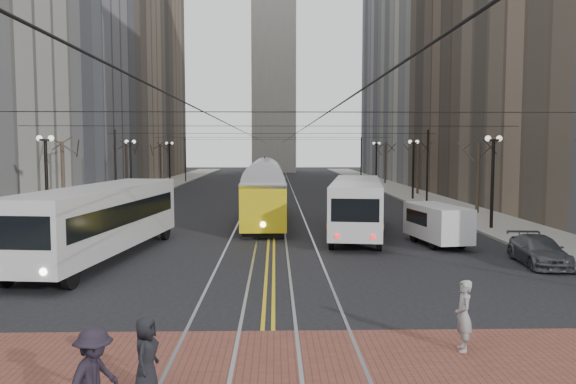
{
  "coord_description": "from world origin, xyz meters",
  "views": [
    {
      "loc": [
        0.21,
        -16.39,
        5.15
      ],
      "look_at": [
        0.84,
        10.58,
        3.0
      ],
      "focal_mm": 35.0,
      "sensor_mm": 36.0,
      "label": 1
    }
  ],
  "objects_px": {
    "cargo_van": "(437,225)",
    "pedestrian_a": "(146,355)",
    "sedan_parked": "(539,251)",
    "sedan_grey": "(363,206)",
    "transit_bus": "(101,223)",
    "pedestrian_b": "(464,315)",
    "rear_bus": "(357,208)",
    "pedestrian_d": "(94,380)",
    "streetcar": "(265,199)"
  },
  "relations": [
    {
      "from": "pedestrian_b",
      "to": "rear_bus",
      "type": "bearing_deg",
      "value": -174.57
    },
    {
      "from": "cargo_van",
      "to": "sedan_parked",
      "type": "xyz_separation_m",
      "value": [
        3.06,
        -4.99,
        -0.43
      ]
    },
    {
      "from": "rear_bus",
      "to": "cargo_van",
      "type": "relative_size",
      "value": 2.58
    },
    {
      "from": "rear_bus",
      "to": "sedan_grey",
      "type": "relative_size",
      "value": 2.6
    },
    {
      "from": "sedan_parked",
      "to": "pedestrian_a",
      "type": "distance_m",
      "value": 19.07
    },
    {
      "from": "transit_bus",
      "to": "rear_bus",
      "type": "xyz_separation_m",
      "value": [
        12.8,
        6.82,
        -0.07
      ]
    },
    {
      "from": "sedan_grey",
      "to": "pedestrian_a",
      "type": "xyz_separation_m",
      "value": [
        -9.24,
        -29.73,
        0.02
      ]
    },
    {
      "from": "pedestrian_d",
      "to": "cargo_van",
      "type": "bearing_deg",
      "value": -11.57
    },
    {
      "from": "pedestrian_b",
      "to": "pedestrian_d",
      "type": "relative_size",
      "value": 0.95
    },
    {
      "from": "sedan_parked",
      "to": "pedestrian_d",
      "type": "bearing_deg",
      "value": -131.19
    },
    {
      "from": "rear_bus",
      "to": "streetcar",
      "type": "bearing_deg",
      "value": 145.41
    },
    {
      "from": "sedan_parked",
      "to": "cargo_van",
      "type": "bearing_deg",
      "value": 126.65
    },
    {
      "from": "transit_bus",
      "to": "pedestrian_a",
      "type": "relative_size",
      "value": 8.24
    },
    {
      "from": "rear_bus",
      "to": "pedestrian_a",
      "type": "bearing_deg",
      "value": -100.48
    },
    {
      "from": "pedestrian_d",
      "to": "transit_bus",
      "type": "bearing_deg",
      "value": 36.63
    },
    {
      "from": "pedestrian_d",
      "to": "streetcar",
      "type": "bearing_deg",
      "value": 14.82
    },
    {
      "from": "transit_bus",
      "to": "sedan_grey",
      "type": "relative_size",
      "value": 2.83
    },
    {
      "from": "transit_bus",
      "to": "pedestrian_d",
      "type": "height_order",
      "value": "transit_bus"
    },
    {
      "from": "pedestrian_a",
      "to": "pedestrian_d",
      "type": "distance_m",
      "value": 1.66
    },
    {
      "from": "cargo_van",
      "to": "sedan_grey",
      "type": "bearing_deg",
      "value": 90.04
    },
    {
      "from": "pedestrian_a",
      "to": "transit_bus",
      "type": "bearing_deg",
      "value": 27.91
    },
    {
      "from": "sedan_parked",
      "to": "pedestrian_b",
      "type": "relative_size",
      "value": 2.38
    },
    {
      "from": "cargo_van",
      "to": "sedan_grey",
      "type": "distance_m",
      "value": 12.28
    },
    {
      "from": "streetcar",
      "to": "cargo_van",
      "type": "bearing_deg",
      "value": -43.94
    },
    {
      "from": "transit_bus",
      "to": "cargo_van",
      "type": "distance_m",
      "value": 16.87
    },
    {
      "from": "pedestrian_d",
      "to": "pedestrian_a",
      "type": "bearing_deg",
      "value": -0.51
    },
    {
      "from": "transit_bus",
      "to": "pedestrian_b",
      "type": "xyz_separation_m",
      "value": [
        12.77,
        -12.07,
        -0.76
      ]
    },
    {
      "from": "transit_bus",
      "to": "sedan_parked",
      "type": "height_order",
      "value": "transit_bus"
    },
    {
      "from": "cargo_van",
      "to": "pedestrian_b",
      "type": "distance_m",
      "value": 15.78
    },
    {
      "from": "rear_bus",
      "to": "pedestrian_a",
      "type": "relative_size",
      "value": 7.58
    },
    {
      "from": "cargo_van",
      "to": "sedan_grey",
      "type": "relative_size",
      "value": 1.01
    },
    {
      "from": "transit_bus",
      "to": "cargo_van",
      "type": "relative_size",
      "value": 2.8
    },
    {
      "from": "transit_bus",
      "to": "sedan_parked",
      "type": "bearing_deg",
      "value": 1.73
    },
    {
      "from": "sedan_parked",
      "to": "pedestrian_d",
      "type": "xyz_separation_m",
      "value": [
        -14.86,
        -14.18,
        0.34
      ]
    },
    {
      "from": "pedestrian_a",
      "to": "pedestrian_b",
      "type": "relative_size",
      "value": 0.9
    },
    {
      "from": "sedan_grey",
      "to": "cargo_van",
      "type": "bearing_deg",
      "value": -80.84
    },
    {
      "from": "sedan_parked",
      "to": "pedestrian_a",
      "type": "relative_size",
      "value": 2.65
    },
    {
      "from": "rear_bus",
      "to": "sedan_grey",
      "type": "bearing_deg",
      "value": 87.34
    },
    {
      "from": "streetcar",
      "to": "pedestrian_d",
      "type": "xyz_separation_m",
      "value": [
        -2.56,
        -27.97,
        -0.71
      ]
    },
    {
      "from": "rear_bus",
      "to": "sedan_parked",
      "type": "height_order",
      "value": "rear_bus"
    },
    {
      "from": "transit_bus",
      "to": "pedestrian_a",
      "type": "xyz_separation_m",
      "value": [
        5.32,
        -14.37,
        -0.85
      ]
    },
    {
      "from": "streetcar",
      "to": "pedestrian_b",
      "type": "height_order",
      "value": "streetcar"
    },
    {
      "from": "pedestrian_a",
      "to": "pedestrian_d",
      "type": "height_order",
      "value": "pedestrian_d"
    },
    {
      "from": "pedestrian_a",
      "to": "pedestrian_d",
      "type": "xyz_separation_m",
      "value": [
        -0.58,
        -1.55,
        0.14
      ]
    },
    {
      "from": "rear_bus",
      "to": "cargo_van",
      "type": "height_order",
      "value": "rear_bus"
    },
    {
      "from": "pedestrian_b",
      "to": "pedestrian_a",
      "type": "bearing_deg",
      "value": -67.28
    },
    {
      "from": "sedan_parked",
      "to": "pedestrian_b",
      "type": "xyz_separation_m",
      "value": [
        -6.83,
        -10.33,
        0.29
      ]
    },
    {
      "from": "cargo_van",
      "to": "pedestrian_a",
      "type": "xyz_separation_m",
      "value": [
        -11.23,
        -17.62,
        -0.23
      ]
    },
    {
      "from": "sedan_grey",
      "to": "pedestrian_b",
      "type": "distance_m",
      "value": 27.49
    },
    {
      "from": "pedestrian_a",
      "to": "pedestrian_b",
      "type": "xyz_separation_m",
      "value": [
        7.45,
        2.3,
        0.09
      ]
    }
  ]
}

